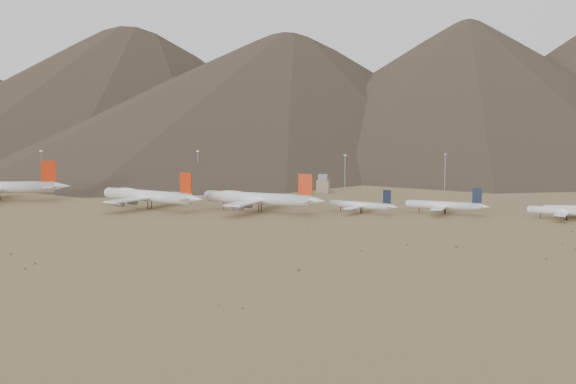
% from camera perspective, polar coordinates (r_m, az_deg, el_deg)
% --- Properties ---
extents(ground, '(3000.00, 3000.00, 0.00)m').
position_cam_1_polar(ground, '(366.31, -4.82, -1.95)').
color(ground, '#9F7F52').
rests_on(ground, ground).
extents(mountain_ridge, '(4400.00, 1000.00, 300.00)m').
position_cam_1_polar(mountain_ridge, '(1255.46, 7.15, 10.69)').
color(mountain_ridge, '#483A2B').
rests_on(mountain_ridge, ground).
extents(widebody_centre, '(67.44, 53.91, 21.02)m').
position_cam_1_polar(widebody_centre, '(400.96, -10.98, -0.29)').
color(widebody_centre, white).
rests_on(widebody_centre, ground).
extents(widebody_east, '(70.10, 55.00, 21.10)m').
position_cam_1_polar(widebody_east, '(381.69, -2.35, -0.50)').
color(widebody_east, white).
rests_on(widebody_east, ground).
extents(narrowbody_a, '(37.84, 28.17, 12.95)m').
position_cam_1_polar(narrowbody_a, '(379.27, 5.86, -1.04)').
color(narrowbody_a, white).
rests_on(narrowbody_a, ground).
extents(narrowbody_b, '(43.45, 31.84, 14.51)m').
position_cam_1_polar(narrowbody_b, '(381.50, 12.36, -1.03)').
color(narrowbody_b, white).
rests_on(narrowbody_b, ground).
extents(narrowbody_c, '(38.67, 28.67, 13.13)m').
position_cam_1_polar(narrowbody_c, '(378.47, 21.22, -1.44)').
color(narrowbody_c, white).
rests_on(narrowbody_c, ground).
extents(control_tower, '(8.00, 8.00, 12.00)m').
position_cam_1_polar(control_tower, '(475.47, 2.80, 0.60)').
color(control_tower, gray).
rests_on(control_tower, ground).
extents(mast_far_west, '(2.00, 0.60, 25.70)m').
position_cam_1_polar(mast_far_west, '(544.07, -18.89, 1.93)').
color(mast_far_west, gray).
rests_on(mast_far_west, ground).
extents(mast_west, '(2.00, 0.60, 25.70)m').
position_cam_1_polar(mast_west, '(515.56, -7.13, 1.99)').
color(mast_west, gray).
rests_on(mast_west, ground).
extents(mast_centre, '(2.00, 0.60, 25.70)m').
position_cam_1_polar(mast_centre, '(463.57, 4.53, 1.55)').
color(mast_centre, gray).
rests_on(mast_centre, ground).
extents(mast_east, '(2.00, 0.60, 25.70)m').
position_cam_1_polar(mast_east, '(486.35, 12.30, 1.64)').
color(mast_east, gray).
rests_on(mast_east, ground).
extents(desert_scrub, '(381.37, 152.10, 0.97)m').
position_cam_1_polar(desert_scrub, '(254.25, 4.50, -5.53)').
color(desert_scrub, brown).
rests_on(desert_scrub, ground).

